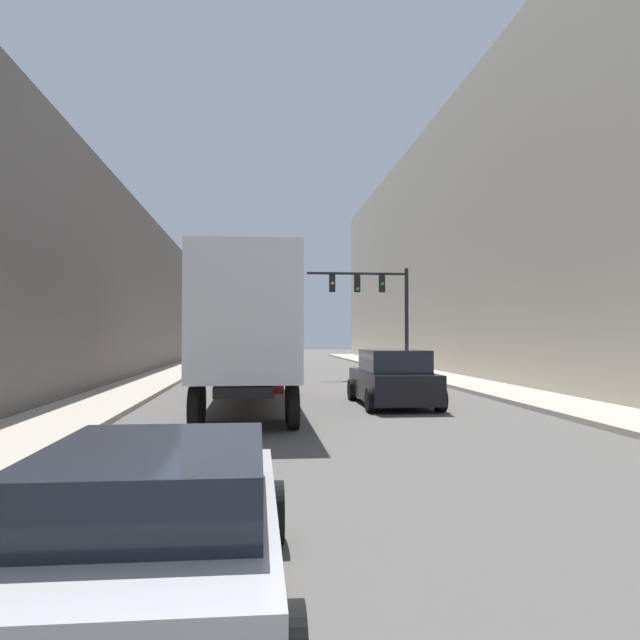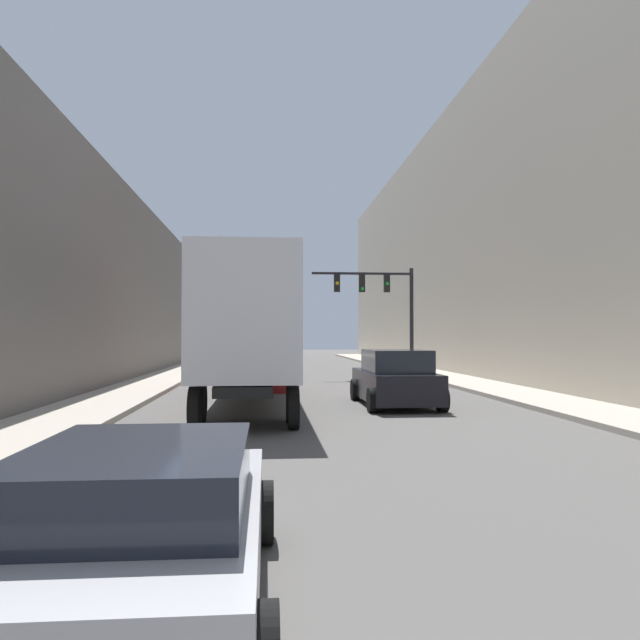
% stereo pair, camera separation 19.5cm
% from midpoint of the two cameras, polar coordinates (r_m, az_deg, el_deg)
% --- Properties ---
extents(sidewalk_right, '(2.57, 80.00, 0.15)m').
position_cam_midpoint_polar(sidewalk_right, '(30.39, 12.45, -5.35)').
color(sidewalk_right, '#B2A899').
rests_on(sidewalk_right, ground).
extents(sidewalk_left, '(2.57, 80.00, 0.15)m').
position_cam_midpoint_polar(sidewalk_left, '(29.43, -14.61, -5.47)').
color(sidewalk_left, '#B2A899').
rests_on(sidewalk_left, ground).
extents(building_right, '(6.00, 80.00, 15.20)m').
position_cam_midpoint_polar(building_right, '(32.32, 19.71, 8.32)').
color(building_right, '#BCB29E').
rests_on(building_right, ground).
extents(building_left, '(6.00, 80.00, 9.05)m').
position_cam_midpoint_polar(building_left, '(30.47, -22.53, 3.11)').
color(building_left, '#66605B').
rests_on(building_left, ground).
extents(semi_truck, '(2.54, 12.89, 4.24)m').
position_cam_midpoint_polar(semi_truck, '(19.39, -6.10, -0.90)').
color(semi_truck, silver).
rests_on(semi_truck, ground).
extents(sedan_car, '(2.09, 4.27, 1.31)m').
position_cam_midpoint_polar(sedan_car, '(5.32, -14.85, -17.88)').
color(sedan_car, '#B7B7BC').
rests_on(sedan_car, ground).
extents(suv_car, '(2.25, 4.75, 1.73)m').
position_cam_midpoint_polar(suv_car, '(19.45, 7.17, -5.39)').
color(suv_car, black).
rests_on(suv_car, ground).
extents(traffic_signal_gantry, '(5.30, 0.35, 5.67)m').
position_cam_midpoint_polar(traffic_signal_gantry, '(32.38, 6.04, 1.88)').
color(traffic_signal_gantry, black).
rests_on(traffic_signal_gantry, ground).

